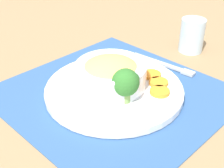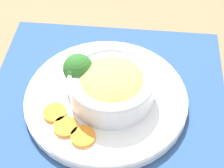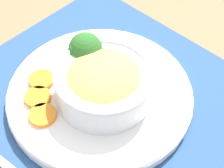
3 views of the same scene
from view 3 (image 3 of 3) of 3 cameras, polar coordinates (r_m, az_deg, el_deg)
The scene contains 9 objects.
ground_plane at distance 0.65m, azimuth -1.85°, elevation -2.33°, with size 4.00×4.00×0.00m, color #8C704C.
placemat at distance 0.64m, azimuth -1.85°, elevation -2.22°, with size 0.47×0.48×0.00m.
plate at distance 0.63m, azimuth -1.88°, elevation -1.47°, with size 0.31×0.31×0.02m.
bowl at distance 0.60m, azimuth -1.27°, elevation 0.24°, with size 0.16×0.16×0.07m.
broccoli_floret at distance 0.63m, azimuth -4.09°, elevation 5.17°, with size 0.06×0.06×0.08m.
carrot_slice_near at distance 0.65m, azimuth -10.69°, elevation 0.60°, with size 0.04×0.04×0.01m.
carrot_slice_middle at distance 0.63m, azimuth -11.25°, elevation -2.02°, with size 0.04×0.04×0.01m.
carrot_slice_far at distance 0.61m, azimuth -10.52°, elevation -4.70°, with size 0.04×0.04×0.01m.
fork at distance 0.59m, azimuth -16.25°, elevation -11.52°, with size 0.03×0.18×0.01m.
Camera 3 is at (-0.28, -0.28, 0.51)m, focal length 60.00 mm.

